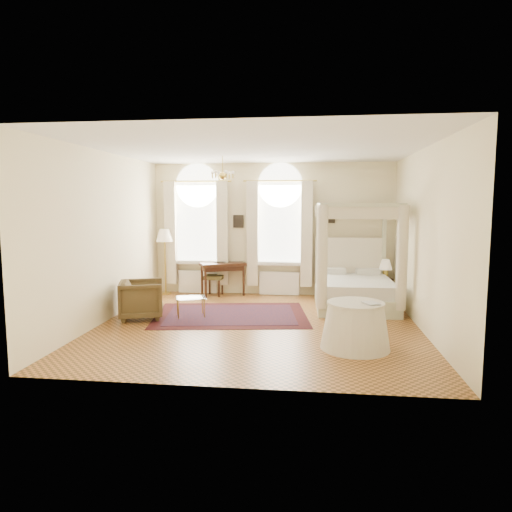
% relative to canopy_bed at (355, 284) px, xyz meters
% --- Properties ---
extents(ground, '(6.00, 6.00, 0.00)m').
position_rel_canopy_bed_xyz_m(ground, '(-1.96, -1.70, -0.53)').
color(ground, '#A86730').
rests_on(ground, ground).
extents(room_walls, '(6.00, 6.00, 6.00)m').
position_rel_canopy_bed_xyz_m(room_walls, '(-1.96, -1.70, 1.45)').
color(room_walls, '#FBF3BF').
rests_on(room_walls, ground).
extents(window_left, '(1.62, 0.27, 3.29)m').
position_rel_canopy_bed_xyz_m(window_left, '(-3.86, 1.17, 0.96)').
color(window_left, silver).
rests_on(window_left, room_walls).
extents(window_right, '(1.62, 0.27, 3.29)m').
position_rel_canopy_bed_xyz_m(window_right, '(-1.76, 1.17, 0.96)').
color(window_right, silver).
rests_on(window_right, room_walls).
extents(chandelier, '(0.51, 0.45, 0.50)m').
position_rel_canopy_bed_xyz_m(chandelier, '(-2.86, -0.50, 2.38)').
color(chandelier, '#B5983C').
rests_on(chandelier, room_walls).
extents(wall_pictures, '(2.54, 0.03, 0.39)m').
position_rel_canopy_bed_xyz_m(wall_pictures, '(-1.87, 1.27, 1.37)').
color(wall_pictures, black).
rests_on(wall_pictures, room_walls).
extents(canopy_bed, '(1.81, 2.20, 2.31)m').
position_rel_canopy_bed_xyz_m(canopy_bed, '(0.00, 0.00, 0.00)').
color(canopy_bed, '#B5B895').
rests_on(canopy_bed, ground).
extents(nightstand, '(0.42, 0.39, 0.54)m').
position_rel_canopy_bed_xyz_m(nightstand, '(0.74, 0.87, -0.26)').
color(nightstand, '#3B1E10').
rests_on(nightstand, ground).
extents(nightstand_lamp, '(0.30, 0.30, 0.44)m').
position_rel_canopy_bed_xyz_m(nightstand_lamp, '(0.79, 0.88, 0.31)').
color(nightstand_lamp, '#B5983C').
rests_on(nightstand_lamp, nightstand).
extents(writing_desk, '(1.24, 0.98, 0.83)m').
position_rel_canopy_bed_xyz_m(writing_desk, '(-3.17, 1.00, 0.18)').
color(writing_desk, '#3B1E10').
rests_on(writing_desk, ground).
extents(laptop, '(0.37, 0.31, 0.02)m').
position_rel_canopy_bed_xyz_m(laptop, '(-3.23, 1.04, 0.31)').
color(laptop, black).
rests_on(laptop, writing_desk).
extents(stool, '(0.46, 0.46, 0.51)m').
position_rel_canopy_bed_xyz_m(stool, '(-3.38, 0.94, -0.10)').
color(stool, '#48421E').
rests_on(stool, ground).
extents(armchair, '(1.07, 1.05, 0.77)m').
position_rel_canopy_bed_xyz_m(armchair, '(-4.34, -1.48, -0.14)').
color(armchair, '#46371E').
rests_on(armchair, ground).
extents(coffee_table, '(0.70, 0.60, 0.41)m').
position_rel_canopy_bed_xyz_m(coffee_table, '(-3.40, -1.24, -0.16)').
color(coffee_table, silver).
rests_on(coffee_table, ground).
extents(floor_lamp, '(0.43, 0.43, 1.66)m').
position_rel_canopy_bed_xyz_m(floor_lamp, '(-4.66, 1.00, 0.89)').
color(floor_lamp, '#B5983C').
rests_on(floor_lamp, ground).
extents(oriental_rug, '(3.38, 2.65, 0.01)m').
position_rel_canopy_bed_xyz_m(oriental_rug, '(-2.60, -1.01, -0.52)').
color(oriental_rug, '#3F0F10').
rests_on(oriental_rug, ground).
extents(side_table, '(1.10, 1.10, 0.75)m').
position_rel_canopy_bed_xyz_m(side_table, '(-0.25, -2.91, -0.16)').
color(side_table, silver).
rests_on(side_table, ground).
extents(book, '(0.29, 0.33, 0.02)m').
position_rel_canopy_bed_xyz_m(book, '(-0.12, -3.06, 0.24)').
color(book, black).
rests_on(book, side_table).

